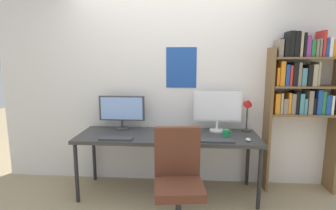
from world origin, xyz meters
TOP-DOWN VIEW (x-y plane):
  - wall_back at (0.00, 1.02)m, footprint 4.54×0.11m
  - desk at (0.00, 0.60)m, footprint 2.14×0.68m
  - bookshelf at (1.59, 0.83)m, footprint 0.83×0.28m
  - office_chair at (0.15, -0.13)m, footprint 0.52×0.52m
  - monitor_left at (-0.60, 0.81)m, footprint 0.58×0.18m
  - monitor_right at (0.60, 0.81)m, footprint 0.58×0.18m
  - desk_lamp at (0.97, 0.81)m, footprint 0.11×0.16m
  - keyboard_left at (-0.56, 0.37)m, footprint 0.37×0.13m
  - keyboard_right at (0.56, 0.37)m, footprint 0.36×0.13m
  - mouse_left_side at (0.15, 0.46)m, footprint 0.06×0.10m
  - mouse_right_side at (0.90, 0.42)m, footprint 0.06×0.10m
  - coffee_mug at (0.68, 0.55)m, footprint 0.11×0.08m

SIDE VIEW (x-z plane):
  - office_chair at x=0.15m, z-range -0.09..0.90m
  - desk at x=0.00m, z-range 0.32..1.06m
  - keyboard_left at x=-0.56m, z-range 0.74..0.76m
  - keyboard_right at x=0.56m, z-range 0.74..0.76m
  - mouse_left_side at x=0.15m, z-range 0.74..0.77m
  - mouse_right_side at x=0.90m, z-range 0.74..0.77m
  - coffee_mug at x=0.68m, z-range 0.74..0.83m
  - monitor_left at x=-0.60m, z-range 0.77..1.20m
  - monitor_right at x=0.60m, z-range 0.78..1.27m
  - desk_lamp at x=0.97m, z-range 0.82..1.26m
  - bookshelf at x=1.59m, z-range 0.31..2.26m
  - wall_back at x=0.00m, z-range 0.00..2.60m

